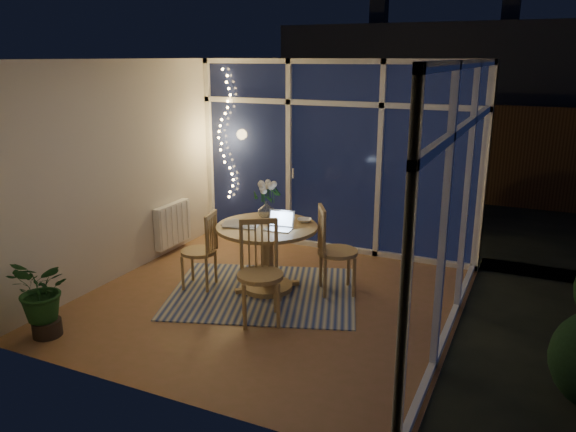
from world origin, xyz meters
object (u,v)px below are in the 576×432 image
object	(u,v)px
chair_left	(198,250)
chair_right	(338,250)
chair_front	(260,273)
flower_vase	(266,210)
laptop	(278,220)
potted_plant	(43,300)
dining_table	(267,258)

from	to	relation	value
chair_left	chair_right	world-z (taller)	chair_right
chair_front	flower_vase	size ratio (longest dim) A/B	5.05
chair_left	flower_vase	world-z (taller)	flower_vase
chair_front	laptop	bearing A→B (deg)	68.97
laptop	potted_plant	distance (m)	2.49
chair_right	laptop	xyz separation A→B (m)	(-0.57, -0.36, 0.37)
chair_front	potted_plant	distance (m)	2.10
chair_front	potted_plant	size ratio (longest dim) A/B	1.40
chair_left	chair_right	size ratio (longest dim) A/B	0.90
flower_vase	dining_table	bearing A→B (deg)	-62.38
chair_left	laptop	distance (m)	1.06
chair_right	dining_table	bearing A→B (deg)	80.09
chair_left	dining_table	bearing A→B (deg)	96.97
chair_right	potted_plant	xyz separation A→B (m)	(-2.20, -2.17, -0.14)
chair_left	potted_plant	distance (m)	1.77
chair_right	potted_plant	distance (m)	3.10
chair_front	potted_plant	xyz separation A→B (m)	(-1.75, -1.15, -0.15)
chair_right	chair_front	bearing A→B (deg)	126.16
laptop	potted_plant	size ratio (longest dim) A/B	0.39
laptop	chair_right	bearing A→B (deg)	25.84
potted_plant	dining_table	bearing A→B (deg)	52.70
dining_table	chair_front	world-z (taller)	chair_front
flower_vase	potted_plant	bearing A→B (deg)	-121.09
dining_table	laptop	bearing A→B (deg)	-25.09
chair_left	chair_front	bearing A→B (deg)	53.42
chair_right	flower_vase	distance (m)	0.97
chair_right	potted_plant	world-z (taller)	chair_right
flower_vase	chair_left	bearing A→B (deg)	-139.52
dining_table	laptop	size ratio (longest dim) A/B	3.91
chair_left	flower_vase	distance (m)	0.92
laptop	chair_left	bearing A→B (deg)	-176.42
chair_front	flower_vase	world-z (taller)	chair_front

